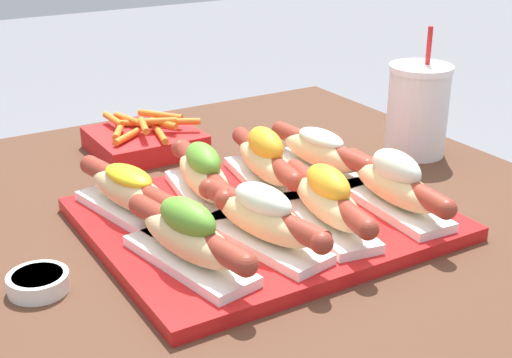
{
  "coord_description": "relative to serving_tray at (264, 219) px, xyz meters",
  "views": [
    {
      "loc": [
        -0.39,
        -0.78,
        1.16
      ],
      "look_at": [
        0.05,
        -0.04,
        0.8
      ],
      "focal_mm": 50.0,
      "sensor_mm": 36.0,
      "label": 1
    }
  ],
  "objects": [
    {
      "name": "serving_tray",
      "position": [
        0.0,
        0.0,
        0.0
      ],
      "size": [
        0.43,
        0.36,
        0.02
      ],
      "color": "red",
      "rests_on": "patio_table"
    },
    {
      "name": "hot_dog_5",
      "position": [
        -0.05,
        0.08,
        0.04
      ],
      "size": [
        0.09,
        0.22,
        0.08
      ],
      "color": "white",
      "rests_on": "serving_tray"
    },
    {
      "name": "hot_dog_2",
      "position": [
        0.05,
        -0.07,
        0.04
      ],
      "size": [
        0.09,
        0.22,
        0.08
      ],
      "color": "white",
      "rests_on": "serving_tray"
    },
    {
      "name": "hot_dog_7",
      "position": [
        0.14,
        0.07,
        0.04
      ],
      "size": [
        0.07,
        0.22,
        0.07
      ],
      "color": "white",
      "rests_on": "serving_tray"
    },
    {
      "name": "hot_dog_4",
      "position": [
        -0.15,
        0.08,
        0.04
      ],
      "size": [
        0.09,
        0.22,
        0.06
      ],
      "color": "white",
      "rests_on": "serving_tray"
    },
    {
      "name": "hot_dog_6",
      "position": [
        0.05,
        0.08,
        0.04
      ],
      "size": [
        0.09,
        0.22,
        0.08
      ],
      "color": "white",
      "rests_on": "serving_tray"
    },
    {
      "name": "drink_cup",
      "position": [
        0.35,
        0.1,
        0.07
      ],
      "size": [
        0.1,
        0.1,
        0.21
      ],
      "color": "white",
      "rests_on": "patio_table"
    },
    {
      "name": "hot_dog_0",
      "position": [
        -0.14,
        -0.07,
        0.04
      ],
      "size": [
        0.09,
        0.22,
        0.08
      ],
      "color": "white",
      "rests_on": "serving_tray"
    },
    {
      "name": "hot_dog_1",
      "position": [
        -0.05,
        -0.07,
        0.04
      ],
      "size": [
        0.09,
        0.22,
        0.08
      ],
      "color": "white",
      "rests_on": "serving_tray"
    },
    {
      "name": "sauce_bowl",
      "position": [
        -0.3,
        -0.01,
        0.0
      ],
      "size": [
        0.07,
        0.07,
        0.02
      ],
      "color": "white",
      "rests_on": "patio_table"
    },
    {
      "name": "hot_dog_3",
      "position": [
        0.15,
        -0.08,
        0.04
      ],
      "size": [
        0.07,
        0.22,
        0.08
      ],
      "color": "white",
      "rests_on": "serving_tray"
    },
    {
      "name": "fries_basket",
      "position": [
        -0.02,
        0.34,
        0.01
      ],
      "size": [
        0.17,
        0.16,
        0.06
      ],
      "color": "red",
      "rests_on": "patio_table"
    }
  ]
}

